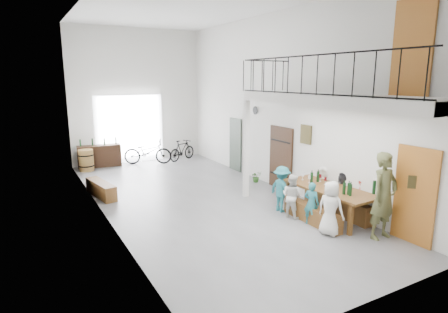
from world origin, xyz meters
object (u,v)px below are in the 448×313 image
bench_inner (312,214)px  host_standing (384,196)px  tasting_table (329,191)px  bicycle_near (148,152)px  oak_barrel (86,160)px  side_bench (101,189)px  serving_counter (99,156)px

bench_inner → host_standing: 1.77m
tasting_table → bicycle_near: (-2.11, 8.11, -0.20)m
bench_inner → oak_barrel: 9.08m
bench_inner → side_bench: 6.21m
side_bench → oak_barrel: bearing=87.3°
oak_barrel → host_standing: size_ratio=0.43×
tasting_table → bicycle_near: 8.38m
bicycle_near → oak_barrel: bearing=115.0°
tasting_table → side_bench: (-4.70, 4.59, -0.48)m
side_bench → serving_counter: serving_counter is taller
tasting_table → serving_counter: 9.45m
oak_barrel → serving_counter: serving_counter is taller
bench_inner → serving_counter: 9.28m
side_bench → serving_counter: size_ratio=0.96×
oak_barrel → bicycle_near: size_ratio=0.43×
tasting_table → bicycle_near: bearing=102.0°
tasting_table → bench_inner: size_ratio=1.37×
oak_barrel → bicycle_near: bicycle_near is taller
serving_counter → bench_inner: bearing=-63.4°
side_bench → serving_counter: 4.07m
side_bench → bicycle_near: bearing=53.6°
bicycle_near → host_standing: bearing=-141.8°
bench_inner → host_standing: bearing=-61.3°
bench_inner → oak_barrel: oak_barrel is taller
tasting_table → host_standing: bearing=-87.6°
oak_barrel → host_standing: 10.70m
tasting_table → oak_barrel: oak_barrel is taller
bench_inner → bicycle_near: 8.33m
bench_inner → host_standing: size_ratio=0.94×
oak_barrel → serving_counter: bearing=38.8°
oak_barrel → tasting_table: bearing=-60.8°
serving_counter → oak_barrel: bearing=-135.7°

